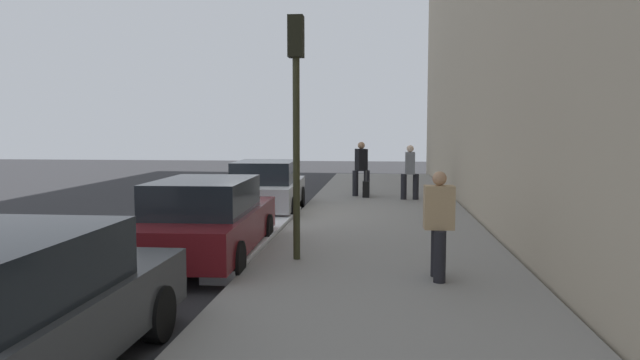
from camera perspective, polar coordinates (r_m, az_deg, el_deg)
ground_plane at (r=16.28m, az=-5.56°, el=-3.59°), size 56.00×56.00×0.00m
sidewalk at (r=15.95m, az=6.17°, el=-3.50°), size 28.00×4.60×0.15m
lane_stripe_centre at (r=17.19m, az=-16.08°, el=-3.29°), size 28.00×0.14×0.01m
snow_bank_curb at (r=13.00m, az=-5.36°, el=-5.28°), size 7.66×0.56×0.22m
parked_car_charcoal at (r=6.15m, az=-27.96°, el=-11.31°), size 4.40×1.91×1.51m
parked_car_maroon at (r=11.02m, az=-10.91°, el=-3.78°), size 4.77×2.01×1.51m
parked_car_silver at (r=16.82m, az=-5.22°, el=-0.71°), size 4.43×2.03×1.51m
pedestrian_black_coat at (r=19.94m, az=4.01°, el=1.25°), size 0.57×0.58×1.83m
pedestrian_tan_coat at (r=9.03m, az=11.43°, el=-4.02°), size 0.54×0.45×1.64m
pedestrian_grey_coat at (r=19.08m, az=8.70°, el=0.91°), size 0.48×0.58×1.75m
traffic_light_pole at (r=10.17m, az=-2.32°, el=8.17°), size 0.35×0.26×4.18m
rolling_suitcase at (r=19.57m, az=4.47°, el=-0.90°), size 0.34×0.22×0.89m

